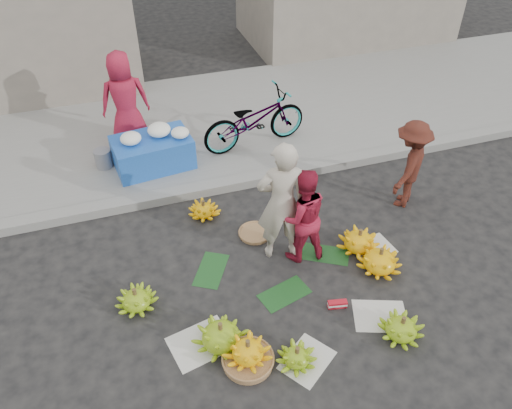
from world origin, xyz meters
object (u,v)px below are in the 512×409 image
object	(u,v)px
banana_bunch_4	(380,260)
bicycle	(255,120)
banana_bunch_0	(221,335)
flower_table	(153,150)
vendor_cream	(282,203)

from	to	relation	value
banana_bunch_4	bicycle	xyz separation A→B (m)	(-0.69, 3.32, 0.46)
banana_bunch_0	flower_table	bearing A→B (deg)	92.48
vendor_cream	flower_table	bearing A→B (deg)	-51.23
banana_bunch_0	vendor_cream	world-z (taller)	vendor_cream
bicycle	banana_bunch_0	bearing A→B (deg)	148.40
banana_bunch_0	vendor_cream	bearing A→B (deg)	46.18
banana_bunch_0	flower_table	xyz separation A→B (m)	(-0.16, 3.73, 0.25)
banana_bunch_4	vendor_cream	size ratio (longest dim) A/B	0.44
bicycle	vendor_cream	bearing A→B (deg)	161.33
banana_bunch_4	flower_table	distance (m)	4.08
banana_bunch_4	vendor_cream	bearing A→B (deg)	148.58
vendor_cream	bicycle	bearing A→B (deg)	-89.52
banana_bunch_4	bicycle	bearing A→B (deg)	101.70
banana_bunch_4	vendor_cream	world-z (taller)	vendor_cream
banana_bunch_0	bicycle	bearing A→B (deg)	66.76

